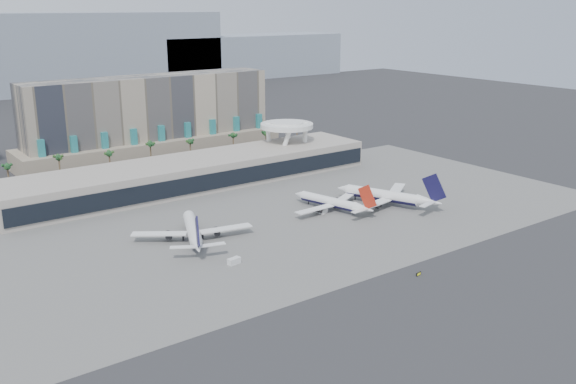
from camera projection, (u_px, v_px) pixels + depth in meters
ground at (365, 263)px, 199.68m from camera, size 900.00×900.00×0.00m
apron_pad at (265, 217)px, 242.17m from camera, size 260.00×130.00×0.06m
mountain_ridge at (27, 60)px, 570.23m from camera, size 680.00×60.00×70.00m
hotel at (152, 125)px, 335.38m from camera, size 140.00×30.00×42.00m
terminal at (195, 171)px, 282.71m from camera, size 170.00×32.50×14.50m
saucer_structure at (287, 129)px, 315.40m from camera, size 26.00×26.00×21.89m
palm_row at (172, 147)px, 312.73m from camera, size 157.80×2.80×13.10m
airliner_left at (193, 230)px, 217.46m from camera, size 38.91×40.10×14.71m
airliner_centre at (332, 202)px, 249.56m from camera, size 36.51×37.90×13.32m
airliner_right at (387, 196)px, 255.47m from camera, size 42.20×43.52×15.90m
service_vehicle_a at (234, 261)px, 198.30m from camera, size 4.39×2.67×2.01m
service_vehicle_b at (323, 211)px, 246.28m from camera, size 3.83×2.78×1.77m
taxiway_sign at (419, 274)px, 190.08m from camera, size 2.21×0.65×1.00m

